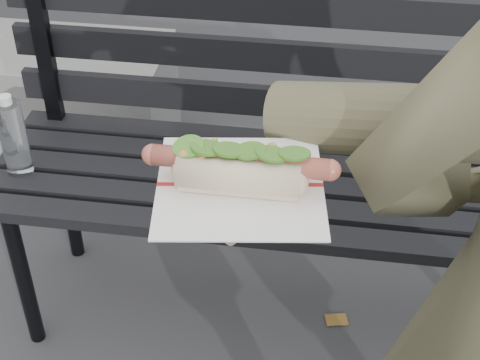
# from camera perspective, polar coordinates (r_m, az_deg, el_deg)

# --- Properties ---
(park_bench) EXTENTS (1.50, 0.44, 0.88)m
(park_bench) POSITION_cam_1_polar(r_m,az_deg,el_deg) (1.80, 4.17, 2.34)
(park_bench) COLOR black
(park_bench) RESTS_ON ground
(concrete_block) EXTENTS (1.20, 0.40, 0.40)m
(concrete_block) POSITION_cam_1_polar(r_m,az_deg,el_deg) (2.77, -17.94, 6.34)
(concrete_block) COLOR slate
(concrete_block) RESTS_ON ground
(held_hotdog) EXTENTS (0.63, 0.31, 0.20)m
(held_hotdog) POSITION_cam_1_polar(r_m,az_deg,el_deg) (0.86, 13.59, 3.07)
(held_hotdog) COLOR #4E4C34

